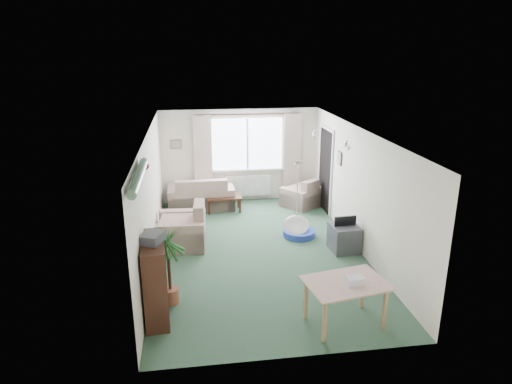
{
  "coord_description": "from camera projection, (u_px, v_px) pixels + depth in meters",
  "views": [
    {
      "loc": [
        -1.22,
        -8.16,
        3.9
      ],
      "look_at": [
        0.0,
        0.3,
        1.15
      ],
      "focal_mm": 32.0,
      "sensor_mm": 36.0,
      "label": 1
    }
  ],
  "objects": [
    {
      "name": "coffee_table",
      "position": [
        224.0,
        204.0,
        11.21
      ],
      "size": [
        0.85,
        0.47,
        0.38
      ],
      "primitive_type": "cube",
      "rotation": [
        0.0,
        0.0,
        0.0
      ],
      "color": "black",
      "rests_on": "ground"
    },
    {
      "name": "armchair_corner",
      "position": [
        301.0,
        192.0,
        11.52
      ],
      "size": [
        1.11,
        1.1,
        0.72
      ],
      "primitive_type": "cube",
      "rotation": [
        0.0,
        0.0,
        3.78
      ],
      "color": "beige",
      "rests_on": "ground"
    },
    {
      "name": "curtain_rod",
      "position": [
        248.0,
        114.0,
        11.35
      ],
      "size": [
        2.6,
        0.03,
        0.03
      ],
      "primitive_type": "cube",
      "color": "black"
    },
    {
      "name": "dining_table",
      "position": [
        345.0,
        304.0,
        6.62
      ],
      "size": [
        1.17,
        0.89,
        0.66
      ],
      "primitive_type": "cube",
      "rotation": [
        0.0,
        0.0,
        0.18
      ],
      "color": "#9B7E54",
      "rests_on": "ground"
    },
    {
      "name": "bauble_cluster_b",
      "position": [
        348.0,
        142.0,
        8.3
      ],
      "size": [
        0.2,
        0.2,
        0.2
      ],
      "primitive_type": "sphere",
      "color": "silver"
    },
    {
      "name": "gift_box",
      "position": [
        355.0,
        281.0,
        6.46
      ],
      "size": [
        0.26,
        0.2,
        0.12
      ],
      "primitive_type": "cube",
      "rotation": [
        0.0,
        0.0,
        0.07
      ],
      "color": "white",
      "rests_on": "dining_table"
    },
    {
      "name": "doorway",
      "position": [
        326.0,
        171.0,
        11.08
      ],
      "size": [
        0.03,
        0.95,
        2.0
      ],
      "primitive_type": "cube",
      "color": "black"
    },
    {
      "name": "wall_picture_back",
      "position": [
        176.0,
        144.0,
        11.4
      ],
      "size": [
        0.28,
        0.03,
        0.22
      ],
      "primitive_type": "cube",
      "color": "brown"
    },
    {
      "name": "bauble_cluster_a",
      "position": [
        314.0,
        131.0,
        9.39
      ],
      "size": [
        0.2,
        0.2,
        0.2
      ],
      "primitive_type": "sphere",
      "color": "silver"
    },
    {
      "name": "tinsel_garland",
      "position": [
        138.0,
        176.0,
        5.92
      ],
      "size": [
        1.6,
        1.6,
        0.12
      ],
      "primitive_type": "cylinder",
      "color": "#196626"
    },
    {
      "name": "hifi_box",
      "position": [
        152.0,
        238.0,
        6.47
      ],
      "size": [
        0.39,
        0.43,
        0.14
      ],
      "primitive_type": "cube",
      "rotation": [
        0.0,
        0.0,
        -0.4
      ],
      "color": "#3E3E44",
      "rests_on": "bookshelf"
    },
    {
      "name": "wall_picture_right",
      "position": [
        340.0,
        158.0,
        9.97
      ],
      "size": [
        0.03,
        0.24,
        0.3
      ],
      "primitive_type": "cube",
      "color": "brown"
    },
    {
      "name": "pendant_lamp",
      "position": [
        296.0,
        225.0,
        6.45
      ],
      "size": [
        0.36,
        0.36,
        0.36
      ],
      "primitive_type": "sphere",
      "color": "white"
    },
    {
      "name": "photo_frame",
      "position": [
        222.0,
        193.0,
        11.16
      ],
      "size": [
        0.12,
        0.02,
        0.16
      ],
      "primitive_type": "cube",
      "rotation": [
        0.0,
        0.0,
        0.02
      ],
      "color": "brown",
      "rests_on": "coffee_table"
    },
    {
      "name": "sofa",
      "position": [
        201.0,
        192.0,
        11.37
      ],
      "size": [
        1.64,
        0.89,
        0.81
      ],
      "primitive_type": "cube",
      "rotation": [
        0.0,
        0.0,
        3.16
      ],
      "color": "beige",
      "rests_on": "ground"
    },
    {
      "name": "armchair_left",
      "position": [
        181.0,
        225.0,
        9.21
      ],
      "size": [
        1.02,
        1.07,
        0.9
      ],
      "primitive_type": "cube",
      "rotation": [
        0.0,
        0.0,
        -1.64
      ],
      "color": "beige",
      "rests_on": "ground"
    },
    {
      "name": "curtain_right",
      "position": [
        292.0,
        152.0,
        11.79
      ],
      "size": [
        0.45,
        0.08,
        2.0
      ],
      "primitive_type": "cube",
      "color": "beige"
    },
    {
      "name": "window",
      "position": [
        247.0,
        144.0,
        11.66
      ],
      "size": [
        1.8,
        0.03,
        1.3
      ],
      "primitive_type": "cube",
      "color": "white"
    },
    {
      "name": "houseplant",
      "position": [
        169.0,
        265.0,
        7.06
      ],
      "size": [
        0.68,
        0.68,
        1.32
      ],
      "primitive_type": "cylinder",
      "rotation": [
        0.0,
        0.0,
        0.22
      ],
      "color": "#206033",
      "rests_on": "ground"
    },
    {
      "name": "curtain_left",
      "position": [
        203.0,
        155.0,
        11.48
      ],
      "size": [
        0.45,
        0.08,
        2.0
      ],
      "primitive_type": "cube",
      "color": "beige"
    },
    {
      "name": "pet_bed",
      "position": [
        299.0,
        233.0,
        9.77
      ],
      "size": [
        0.81,
        0.81,
        0.14
      ],
      "primitive_type": "cylinder",
      "rotation": [
        0.0,
        0.0,
        -0.21
      ],
      "color": "navy",
      "rests_on": "ground"
    },
    {
      "name": "ground",
      "position": [
        258.0,
        252.0,
        9.05
      ],
      "size": [
        6.5,
        6.5,
        0.0
      ],
      "primitive_type": "plane",
      "color": "#2F4F39"
    },
    {
      "name": "radiator",
      "position": [
        248.0,
        185.0,
        11.96
      ],
      "size": [
        1.2,
        0.1,
        0.55
      ],
      "primitive_type": "cube",
      "color": "white"
    },
    {
      "name": "bookshelf",
      "position": [
        155.0,
        279.0,
        6.72
      ],
      "size": [
        0.42,
        1.03,
        1.23
      ],
      "primitive_type": "cube",
      "rotation": [
        0.0,
        0.0,
        0.08
      ],
      "color": "black",
      "rests_on": "ground"
    },
    {
      "name": "tv_cube",
      "position": [
        344.0,
        238.0,
        9.04
      ],
      "size": [
        0.55,
        0.6,
        0.52
      ],
      "primitive_type": "cube",
      "rotation": [
        0.0,
        0.0,
        0.05
      ],
      "color": "#3E3E43",
      "rests_on": "ground"
    }
  ]
}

